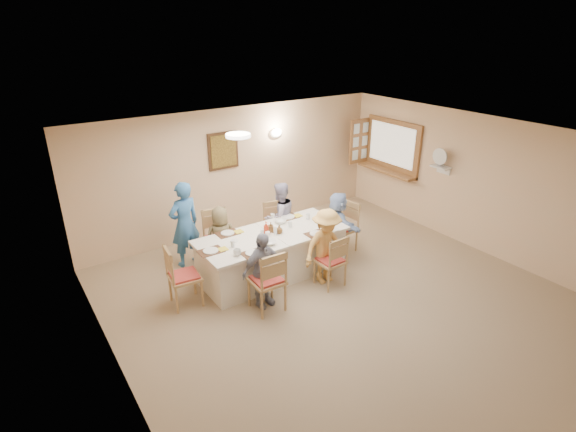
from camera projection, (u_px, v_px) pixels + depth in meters
ground at (351, 307)px, 6.80m from camera, size 7.00×7.00×0.00m
room_walls at (357, 215)px, 6.19m from camera, size 7.00×7.00×7.00m
wall_picture at (223, 151)px, 8.60m from camera, size 0.62×0.05×0.72m
wall_sconce at (276, 133)px, 9.12m from camera, size 0.26×0.09×0.18m
ceiling_light at (238, 135)px, 6.44m from camera, size 0.36×0.36×0.05m
serving_hatch at (393, 147)px, 9.68m from camera, size 0.06×1.50×1.15m
hatch_sill at (386, 171)px, 9.83m from camera, size 0.30×1.50×0.05m
shutter_door at (360, 141)px, 10.12m from camera, size 0.55×0.04×1.00m
fan_shelf at (441, 167)px, 8.65m from camera, size 0.22×0.36×0.03m
desk_fan at (441, 160)px, 8.58m from camera, size 0.30×0.30×0.28m
dining_table at (272, 254)px, 7.54m from camera, size 2.50×1.06×0.76m
chair_back_left at (218, 239)px, 7.79m from camera, size 0.56×0.56×1.00m
chair_back_right at (276, 226)px, 8.43m from camera, size 0.50×0.50×0.88m
chair_front_left at (267, 279)px, 6.57m from camera, size 0.50×0.50×1.00m
chair_front_right at (330, 260)px, 7.21m from camera, size 0.44×0.44×0.90m
chair_left_end at (184, 276)px, 6.70m from camera, size 0.51×0.51×0.98m
chair_right_end at (343, 228)px, 8.30m from camera, size 0.49×0.49×0.94m
diner_back_left at (221, 238)px, 7.67m from camera, size 0.69×0.57×1.14m
diner_back_right at (280, 217)px, 8.25m from camera, size 0.72×0.60×1.33m
diner_front_left at (262, 270)px, 6.63m from camera, size 0.77×0.45×1.19m
diner_front_right at (326, 246)px, 7.23m from camera, size 0.85×0.51×1.28m
diner_right_end at (338, 223)px, 8.19m from camera, size 1.23×0.77×1.19m
caregiver at (185, 224)px, 7.72m from camera, size 0.68×0.54×1.54m
placemat_fl at (253, 253)px, 6.76m from camera, size 0.35×0.26×0.01m
plate_fl at (253, 253)px, 6.76m from camera, size 0.23×0.23×0.01m
napkin_fl at (265, 251)px, 6.81m from camera, size 0.15×0.15×0.01m
placemat_fr at (316, 234)px, 7.38m from camera, size 0.36×0.27×0.01m
plate_fr at (316, 233)px, 7.37m from camera, size 0.22×0.22×0.01m
napkin_fr at (327, 232)px, 7.43m from camera, size 0.14×0.14×0.01m
placemat_bl at (228, 233)px, 7.40m from camera, size 0.37×0.27×0.01m
plate_bl at (228, 233)px, 7.39m from camera, size 0.22×0.22×0.01m
napkin_bl at (239, 231)px, 7.45m from camera, size 0.14×0.14×0.01m
placemat_br at (288, 217)px, 8.02m from camera, size 0.37×0.27×0.01m
plate_br at (288, 217)px, 8.01m from camera, size 0.25×0.25×0.02m
napkin_br at (298, 215)px, 8.07m from camera, size 0.14×0.14×0.01m
placemat_le at (211, 251)px, 6.82m from camera, size 0.38×0.28×0.01m
plate_le at (211, 251)px, 6.82m from camera, size 0.24×0.24×0.01m
napkin_le at (223, 249)px, 6.87m from camera, size 0.14×0.14×0.01m
placemat_re at (325, 218)px, 7.97m from camera, size 0.37×0.27×0.01m
plate_re at (325, 218)px, 7.96m from camera, size 0.23×0.23×0.01m
napkin_re at (335, 217)px, 8.02m from camera, size 0.14×0.14×0.01m
teacup_a at (237, 252)px, 6.70m from camera, size 0.16×0.16×0.10m
teacup_b at (273, 216)px, 7.98m from camera, size 0.14×0.14×0.08m
bowl_a at (269, 243)px, 7.04m from camera, size 0.38×0.38×0.05m
bowl_b at (281, 221)px, 7.78m from camera, size 0.28×0.28×0.06m
condiment_ketchup at (266, 228)px, 7.31m from camera, size 0.09×0.09×0.23m
condiment_brown at (271, 227)px, 7.41m from camera, size 0.14×0.14×0.18m
condiment_malt at (279, 229)px, 7.38m from camera, size 0.18×0.18×0.15m
drinking_glass at (262, 232)px, 7.33m from camera, size 0.07×0.07×0.10m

